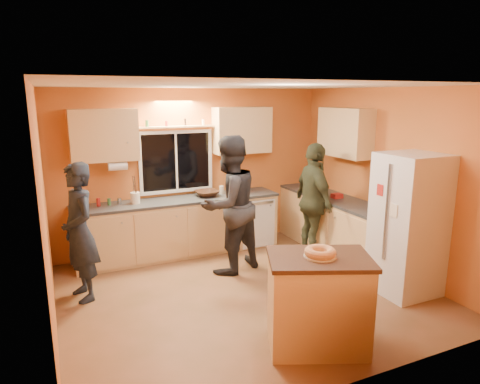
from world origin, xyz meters
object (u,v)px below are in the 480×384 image
refrigerator (408,225)px  person_left (80,232)px  island (318,301)px  person_center (229,205)px  person_right (314,201)px

refrigerator → person_left: bearing=158.1°
island → person_center: (-0.05, 2.13, 0.49)m
person_right → person_left: bearing=98.0°
person_left → person_center: person_center is taller
island → person_left: bearing=157.5°
island → person_right: (1.35, 2.10, 0.41)m
refrigerator → person_left: (-3.79, 1.53, -0.04)m
person_center → person_right: size_ratio=1.09×
refrigerator → person_right: size_ratio=1.00×
person_right → person_center: bearing=96.6°
refrigerator → person_left: refrigerator is taller
island → refrigerator: bearing=41.6°
person_left → person_right: (3.40, -0.00, 0.04)m
person_center → person_right: (1.40, -0.03, -0.08)m
refrigerator → island: bearing=-161.7°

